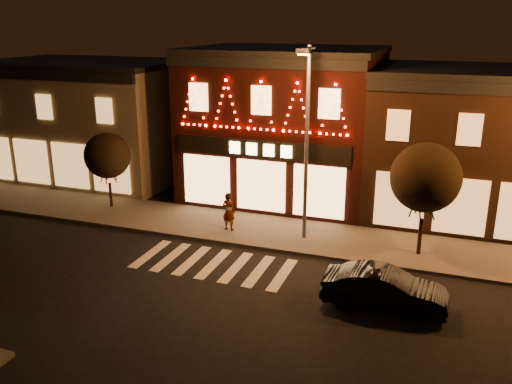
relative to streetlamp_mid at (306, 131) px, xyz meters
The scene contains 10 objects.
ground 9.56m from the streetlamp_mid, 111.25° to the right, with size 120.00×120.00×0.00m, color black.
sidewalk_far 5.21m from the streetlamp_mid, 150.40° to the left, with size 44.00×4.00×0.15m, color #47423D.
building_left 17.26m from the streetlamp_mid, 157.75° to the left, with size 12.20×8.28×7.30m.
building_pulp 7.19m from the streetlamp_mid, 114.14° to the left, with size 10.20×8.34×8.30m.
building_right_a 9.37m from the streetlamp_mid, 44.64° to the left, with size 9.20×8.28×7.50m.
streetlamp_mid is the anchor object (origin of this frame).
tree_left 11.11m from the streetlamp_mid, behind, with size 2.40×2.40×4.01m.
tree_right 5.32m from the streetlamp_mid, ahead, with size 2.89×2.89×4.83m.
dark_sedan 7.74m from the streetlamp_mid, 48.38° to the right, with size 1.51×4.32×1.42m, color black.
pedestrian 5.49m from the streetlamp_mid, behind, with size 0.68×0.44×1.85m, color gray.
Camera 1 is at (8.67, -14.86, 9.75)m, focal length 38.17 mm.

